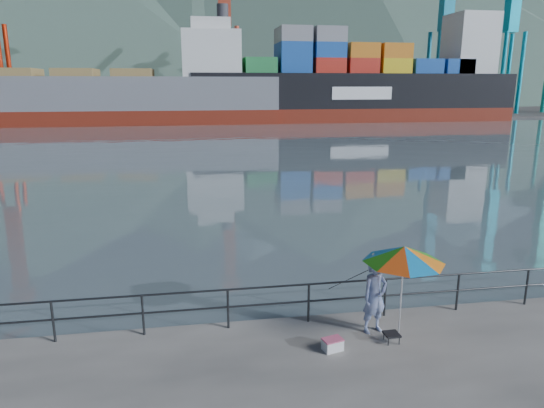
% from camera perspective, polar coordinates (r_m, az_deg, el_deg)
% --- Properties ---
extents(harbor_water, '(500.00, 280.00, 0.00)m').
position_cam_1_polar(harbor_water, '(139.22, -8.86, 11.29)').
color(harbor_water, slate).
rests_on(harbor_water, ground).
extents(far_dock, '(200.00, 40.00, 0.40)m').
position_cam_1_polar(far_dock, '(102.92, -2.90, 10.59)').
color(far_dock, '#514F4C').
rests_on(far_dock, ground).
extents(guardrail, '(22.00, 0.06, 1.03)m').
position_cam_1_polar(guardrail, '(12.11, -0.37, -11.81)').
color(guardrail, '#2D3033').
rests_on(guardrail, ground).
extents(mountains, '(600.00, 332.80, 80.00)m').
position_cam_1_polar(mountains, '(222.59, 1.26, 21.51)').
color(mountains, '#385147').
rests_on(mountains, ground).
extents(port_cranes, '(116.00, 28.00, 38.40)m').
position_cam_1_polar(port_cranes, '(99.20, 10.52, 19.52)').
color(port_cranes, red).
rests_on(port_cranes, ground).
extents(container_stacks, '(58.00, 8.40, 7.80)m').
position_cam_1_polar(container_stacks, '(109.99, 11.07, 12.19)').
color(container_stacks, '#194CA5').
rests_on(container_stacks, ground).
extents(fisherman, '(0.75, 0.59, 1.80)m').
position_cam_1_polar(fisherman, '(11.91, 11.99, -10.59)').
color(fisherman, navy).
rests_on(fisherman, ground).
extents(beach_umbrella, '(2.28, 2.28, 2.26)m').
position_cam_1_polar(beach_umbrella, '(11.32, 15.27, -5.75)').
color(beach_umbrella, white).
rests_on(beach_umbrella, ground).
extents(folding_stool, '(0.35, 0.35, 0.22)m').
position_cam_1_polar(folding_stool, '(11.88, 13.88, -14.99)').
color(folding_stool, black).
rests_on(folding_stool, ground).
extents(cooler_bag, '(0.48, 0.38, 0.25)m').
position_cam_1_polar(cooler_bag, '(11.33, 7.14, -16.14)').
color(cooler_bag, silver).
rests_on(cooler_bag, ground).
extents(fishing_rod, '(0.60, 1.52, 1.15)m').
position_cam_1_polar(fishing_rod, '(13.13, 8.85, -12.39)').
color(fishing_rod, black).
rests_on(fishing_rod, ground).
extents(bulk_carrier, '(56.18, 9.72, 14.50)m').
position_cam_1_polar(bulk_carrier, '(81.69, -18.58, 11.93)').
color(bulk_carrier, maroon).
rests_on(bulk_carrier, ground).
extents(container_ship, '(54.26, 9.04, 18.10)m').
position_cam_1_polar(container_ship, '(85.91, 10.60, 13.67)').
color(container_ship, maroon).
rests_on(container_ship, ground).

